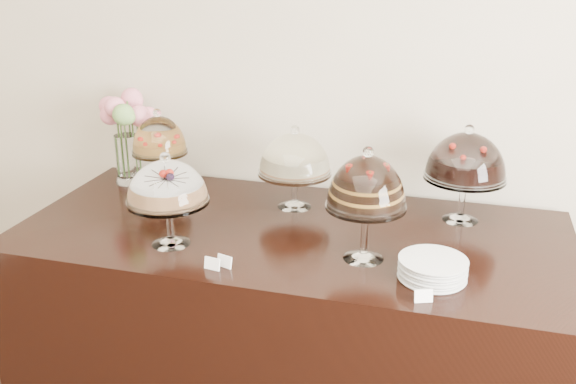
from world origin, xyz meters
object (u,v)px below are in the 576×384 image
(cake_stand_choco_layer, at_px, (367,186))
(flower_vase, at_px, (126,126))
(cake_stand_fruit_tart, at_px, (159,139))
(cake_stand_sugar_sponge, at_px, (167,186))
(cake_stand_cheesecake, at_px, (295,157))
(display_counter, at_px, (291,325))
(cake_stand_dark_choco, at_px, (466,160))
(plate_stack, at_px, (433,269))

(cake_stand_choco_layer, relative_size, flower_vase, 0.98)
(cake_stand_fruit_tart, distance_m, flower_vase, 0.20)
(cake_stand_sugar_sponge, relative_size, cake_stand_cheesecake, 1.00)
(cake_stand_cheesecake, bearing_deg, cake_stand_choco_layer, -47.97)
(display_counter, height_order, cake_stand_fruit_tart, cake_stand_fruit_tart)
(cake_stand_fruit_tart, height_order, flower_vase, flower_vase)
(display_counter, relative_size, cake_stand_fruit_tart, 5.71)
(cake_stand_dark_choco, height_order, flower_vase, flower_vase)
(cake_stand_cheesecake, xyz_separation_m, plate_stack, (0.63, -0.50, -0.19))
(cake_stand_cheesecake, relative_size, cake_stand_dark_choco, 0.90)
(display_counter, distance_m, flower_vase, 1.21)
(cake_stand_cheesecake, height_order, cake_stand_dark_choco, cake_stand_dark_choco)
(cake_stand_fruit_tart, bearing_deg, flower_vase, 165.47)
(cake_stand_choco_layer, distance_m, cake_stand_dark_choco, 0.57)
(cake_stand_choco_layer, distance_m, cake_stand_fruit_tart, 1.13)
(display_counter, height_order, plate_stack, plate_stack)
(cake_stand_cheesecake, bearing_deg, cake_stand_dark_choco, 3.74)
(flower_vase, bearing_deg, display_counter, -20.32)
(cake_stand_sugar_sponge, bearing_deg, cake_stand_dark_choco, 26.86)
(cake_stand_dark_choco, xyz_separation_m, cake_stand_fruit_tart, (-1.36, -0.00, -0.02))
(cake_stand_choco_layer, distance_m, cake_stand_cheesecake, 0.56)
(display_counter, distance_m, cake_stand_dark_choco, 1.01)
(display_counter, relative_size, cake_stand_sugar_sponge, 6.00)
(cake_stand_dark_choco, bearing_deg, flower_vase, 178.25)
(cake_stand_dark_choco, xyz_separation_m, flower_vase, (-1.55, 0.05, 0.02))
(cake_stand_dark_choco, bearing_deg, cake_stand_cheesecake, -176.26)
(cake_stand_fruit_tart, xyz_separation_m, plate_stack, (1.28, -0.55, -0.21))
(cake_stand_choco_layer, xyz_separation_m, cake_stand_cheesecake, (-0.37, 0.41, -0.05))
(cake_stand_sugar_sponge, distance_m, cake_stand_cheesecake, 0.61)
(cake_stand_dark_choco, bearing_deg, plate_stack, -98.04)
(cake_stand_sugar_sponge, bearing_deg, display_counter, 31.46)
(display_counter, bearing_deg, flower_vase, 159.68)
(plate_stack, bearing_deg, cake_stand_sugar_sponge, 179.30)
(cake_stand_sugar_sponge, height_order, cake_stand_dark_choco, cake_stand_dark_choco)
(cake_stand_cheesecake, bearing_deg, cake_stand_fruit_tart, 176.24)
(cake_stand_cheesecake, xyz_separation_m, cake_stand_fruit_tart, (-0.66, 0.04, 0.02))
(cake_stand_choco_layer, xyz_separation_m, plate_stack, (0.25, -0.09, -0.24))
(plate_stack, bearing_deg, cake_stand_fruit_tart, 156.90)
(cake_stand_dark_choco, relative_size, cake_stand_fruit_tart, 1.06)
(cake_stand_cheesecake, height_order, plate_stack, cake_stand_cheesecake)
(display_counter, bearing_deg, cake_stand_choco_layer, -28.44)
(flower_vase, distance_m, plate_stack, 1.61)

